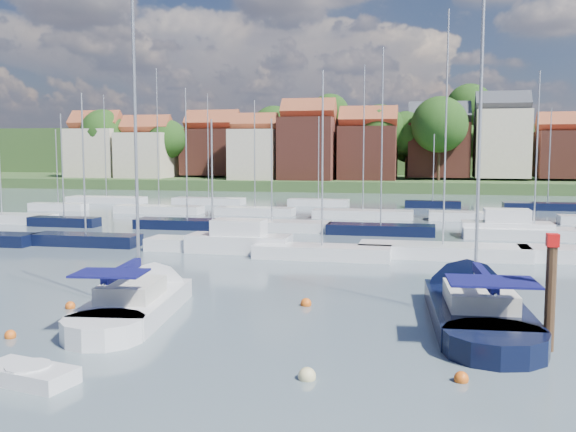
# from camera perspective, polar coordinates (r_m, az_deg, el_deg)

# --- Properties ---
(ground) EXTENTS (260.00, 260.00, 0.00)m
(ground) POSITION_cam_1_polar(r_m,az_deg,el_deg) (62.40, 5.60, -0.54)
(ground) COLOR #4E5E6A
(ground) RESTS_ON ground
(sailboat_centre) EXTENTS (4.49, 11.86, 15.71)m
(sailboat_centre) POSITION_cam_1_polar(r_m,az_deg,el_deg) (29.32, -12.51, -7.24)
(sailboat_centre) COLOR silver
(sailboat_centre) RESTS_ON ground
(sailboat_navy) EXTENTS (4.50, 13.74, 18.64)m
(sailboat_navy) POSITION_cam_1_polar(r_m,az_deg,el_deg) (29.15, 15.88, -7.41)
(sailboat_navy) COLOR black
(sailboat_navy) RESTS_ON ground
(tender) EXTENTS (3.13, 1.93, 0.63)m
(tender) POSITION_cam_1_polar(r_m,az_deg,el_deg) (21.22, -22.06, -12.94)
(tender) COLOR silver
(tender) RESTS_ON ground
(timber_piling) EXTENTS (0.40, 0.40, 6.35)m
(timber_piling) POSITION_cam_1_polar(r_m,az_deg,el_deg) (24.16, 22.21, -8.62)
(timber_piling) COLOR #4C331E
(timber_piling) RESTS_ON ground
(buoy_c) EXTENTS (0.42, 0.42, 0.42)m
(buoy_c) POSITION_cam_1_polar(r_m,az_deg,el_deg) (26.27, -23.45, -9.92)
(buoy_c) COLOR #D85914
(buoy_c) RESTS_ON ground
(buoy_d) EXTENTS (0.55, 0.55, 0.55)m
(buoy_d) POSITION_cam_1_polar(r_m,az_deg,el_deg) (20.09, 1.70, -14.31)
(buoy_d) COLOR beige
(buoy_d) RESTS_ON ground
(buoy_e) EXTENTS (0.49, 0.49, 0.49)m
(buoy_e) POSITION_cam_1_polar(r_m,az_deg,el_deg) (28.98, 1.61, -7.97)
(buoy_e) COLOR #D85914
(buoy_e) RESTS_ON ground
(buoy_f) EXTENTS (0.44, 0.44, 0.44)m
(buoy_f) POSITION_cam_1_polar(r_m,az_deg,el_deg) (20.56, 15.14, -14.04)
(buoy_f) COLOR #D85914
(buoy_f) RESTS_ON ground
(buoy_g) EXTENTS (0.44, 0.44, 0.44)m
(buoy_g) POSITION_cam_1_polar(r_m,az_deg,el_deg) (30.05, -18.79, -7.78)
(buoy_g) COLOR #D85914
(buoy_g) RESTS_ON ground
(marina_field) EXTENTS (79.62, 41.41, 15.93)m
(marina_field) POSITION_cam_1_polar(r_m,az_deg,el_deg) (57.36, 6.94, -0.68)
(marina_field) COLOR silver
(marina_field) RESTS_ON ground
(far_shore_town) EXTENTS (212.46, 90.00, 22.27)m
(far_shore_town) POSITION_cam_1_polar(r_m,az_deg,el_deg) (154.37, 10.44, 4.91)
(far_shore_town) COLOR #354F27
(far_shore_town) RESTS_ON ground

